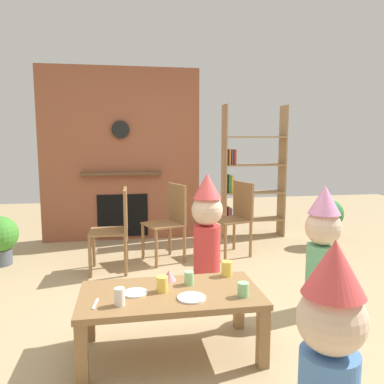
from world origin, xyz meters
TOP-DOWN VIEW (x-y plane):
  - ground_plane at (0.00, 0.00)m, footprint 12.00×12.00m
  - brick_fireplace_feature at (-0.48, 2.60)m, footprint 2.20×0.28m
  - bookshelf at (1.34, 2.40)m, footprint 0.90×0.28m
  - coffee_table at (-0.15, -0.52)m, footprint 1.19×0.61m
  - paper_cup_near_left at (-0.48, -0.67)m, footprint 0.06×0.06m
  - paper_cup_near_right at (0.30, -0.67)m, footprint 0.07×0.07m
  - paper_cup_center at (-0.01, -0.41)m, footprint 0.07×0.07m
  - paper_cup_far_left at (0.29, -0.29)m, footprint 0.08×0.08m
  - paper_cup_far_right at (-0.20, -0.50)m, footprint 0.08×0.08m
  - paper_plate_front at (-0.03, -0.65)m, footprint 0.18×0.18m
  - paper_plate_rear at (-0.38, -0.51)m, footprint 0.16×0.16m
  - birthday_cake_slice at (-0.14, -0.31)m, footprint 0.10×0.10m
  - table_fork at (-0.63, -0.63)m, footprint 0.03×0.15m
  - child_with_cone_hat at (0.39, -1.56)m, footprint 0.29×0.29m
  - child_in_pink at (1.15, -0.10)m, footprint 0.29×0.29m
  - child_by_the_chairs at (0.34, 0.66)m, footprint 0.30×0.30m
  - dining_chair_left at (-0.53, 1.19)m, footprint 0.41×0.41m
  - dining_chair_middle at (0.08, 1.47)m, footprint 0.52×0.52m
  - dining_chair_right at (0.91, 1.56)m, footprint 0.50×0.50m
  - potted_plant_tall at (2.23, 1.72)m, footprint 0.38×0.38m

SIDE VIEW (x-z plane):
  - ground_plane at x=0.00m, z-range 0.00..0.00m
  - coffee_table at x=-0.15m, z-range 0.15..0.57m
  - potted_plant_tall at x=2.23m, z-range 0.06..0.68m
  - table_fork at x=-0.63m, z-range 0.42..0.43m
  - paper_plate_front at x=-0.03m, z-range 0.42..0.44m
  - paper_plate_rear at x=-0.38m, z-range 0.42..0.44m
  - birthday_cake_slice at x=-0.14m, z-range 0.42..0.50m
  - paper_cup_near_right at x=0.30m, z-range 0.42..0.52m
  - paper_cup_center at x=-0.01m, z-range 0.42..0.52m
  - paper_cup_far_right at x=-0.20m, z-range 0.42..0.53m
  - paper_cup_near_left at x=-0.48m, z-range 0.42..0.53m
  - paper_cup_far_left at x=0.29m, z-range 0.42..0.53m
  - dining_chair_left at x=-0.53m, z-range 0.06..0.96m
  - dining_chair_middle at x=0.08m, z-range 0.06..0.96m
  - dining_chair_right at x=0.91m, z-range 0.06..0.96m
  - child_with_cone_hat at x=0.39m, z-range 0.03..1.06m
  - child_in_pink at x=1.15m, z-range 0.03..1.08m
  - child_by_the_chairs at x=0.34m, z-range 0.03..1.13m
  - bookshelf at x=1.34m, z-range -0.06..1.84m
  - brick_fireplace_feature at x=-0.48m, z-range -0.01..2.39m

